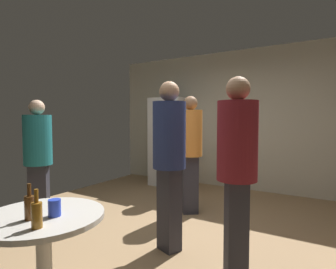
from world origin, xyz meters
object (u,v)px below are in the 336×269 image
(plastic_cup_blue, at_px, (55,208))
(person_in_teal_shirt, at_px, (38,153))
(person_in_gray_shirt, at_px, (176,142))
(person_in_maroon_shirt, at_px, (237,161))
(foreground_table, at_px, (43,230))
(beer_bottle_brown, at_px, (30,207))
(person_in_navy_shirt, at_px, (169,152))
(beer_bottle_amber, at_px, (37,214))
(person_in_orange_shirt, at_px, (190,145))
(refrigerator, at_px, (170,141))

(plastic_cup_blue, height_order, person_in_teal_shirt, person_in_teal_shirt)
(person_in_gray_shirt, xyz_separation_m, person_in_maroon_shirt, (1.67, -1.89, 0.05))
(foreground_table, distance_m, beer_bottle_brown, 0.21)
(person_in_navy_shirt, bearing_deg, foreground_table, 12.69)
(foreground_table, distance_m, beer_bottle_amber, 0.31)
(person_in_navy_shirt, height_order, person_in_orange_shirt, person_in_navy_shirt)
(refrigerator, bearing_deg, person_in_teal_shirt, -95.53)
(person_in_gray_shirt, bearing_deg, foreground_table, 3.35)
(refrigerator, relative_size, plastic_cup_blue, 16.36)
(person_in_teal_shirt, relative_size, person_in_maroon_shirt, 0.93)
(plastic_cup_blue, xyz_separation_m, person_in_navy_shirt, (0.10, 1.28, 0.24))
(beer_bottle_brown, relative_size, person_in_maroon_shirt, 0.13)
(beer_bottle_brown, bearing_deg, person_in_navy_shirt, 82.51)
(person_in_teal_shirt, bearing_deg, beer_bottle_brown, 15.17)
(beer_bottle_amber, bearing_deg, beer_bottle_brown, 160.48)
(foreground_table, relative_size, person_in_maroon_shirt, 0.46)
(person_in_teal_shirt, bearing_deg, beer_bottle_amber, 16.44)
(person_in_navy_shirt, bearing_deg, person_in_orange_shirt, -142.66)
(beer_bottle_amber, xyz_separation_m, person_in_maroon_shirt, (0.77, 1.33, 0.19))
(plastic_cup_blue, relative_size, person_in_navy_shirt, 0.06)
(person_in_maroon_shirt, bearing_deg, beer_bottle_amber, 29.53)
(person_in_orange_shirt, bearing_deg, foreground_table, -33.64)
(beer_bottle_brown, xyz_separation_m, plastic_cup_blue, (0.08, 0.12, -0.03))
(person_in_orange_shirt, bearing_deg, refrigerator, -176.18)
(refrigerator, xyz_separation_m, plastic_cup_blue, (1.37, -3.76, -0.11))
(plastic_cup_blue, bearing_deg, foreground_table, -168.17)
(refrigerator, height_order, person_in_gray_shirt, refrigerator)
(beer_bottle_amber, distance_m, person_in_navy_shirt, 1.48)
(plastic_cup_blue, bearing_deg, person_in_maroon_shirt, 53.49)
(beer_bottle_amber, height_order, person_in_gray_shirt, person_in_gray_shirt)
(person_in_teal_shirt, distance_m, person_in_gray_shirt, 2.24)
(person_in_maroon_shirt, bearing_deg, person_in_navy_shirt, -40.27)
(beer_bottle_brown, bearing_deg, person_in_maroon_shirt, 53.77)
(person_in_teal_shirt, bearing_deg, person_in_navy_shirt, 60.42)
(beer_bottle_amber, relative_size, plastic_cup_blue, 2.09)
(beer_bottle_brown, height_order, person_in_orange_shirt, person_in_orange_shirt)
(plastic_cup_blue, xyz_separation_m, person_in_gray_shirt, (-0.82, 3.05, 0.17))
(person_in_teal_shirt, bearing_deg, person_in_orange_shirt, 95.35)
(foreground_table, bearing_deg, person_in_navy_shirt, 81.25)
(person_in_teal_shirt, xyz_separation_m, person_in_navy_shirt, (1.74, 0.32, 0.09))
(foreground_table, bearing_deg, beer_bottle_brown, -81.02)
(refrigerator, bearing_deg, person_in_maroon_shirt, -49.61)
(person_in_navy_shirt, bearing_deg, person_in_gray_shirt, -130.89)
(plastic_cup_blue, xyz_separation_m, person_in_orange_shirt, (-0.21, 2.40, 0.20))
(foreground_table, distance_m, plastic_cup_blue, 0.19)
(beer_bottle_brown, height_order, person_in_gray_shirt, person_in_gray_shirt)
(person_in_gray_shirt, bearing_deg, beer_bottle_brown, 3.21)
(beer_bottle_brown, xyz_separation_m, person_in_navy_shirt, (0.18, 1.40, 0.21))
(plastic_cup_blue, xyz_separation_m, person_in_maroon_shirt, (0.85, 1.15, 0.22))
(person_in_teal_shirt, bearing_deg, refrigerator, 134.39)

